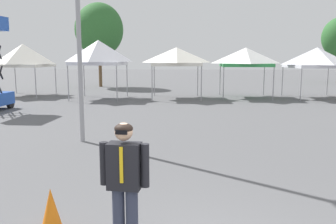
% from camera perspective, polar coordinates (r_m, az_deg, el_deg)
% --- Properties ---
extents(canopy_tent_left_of_center, '(3.39, 3.39, 3.44)m').
position_cam_1_polar(canopy_tent_left_of_center, '(25.95, -22.03, 8.34)').
color(canopy_tent_left_of_center, '#9E9EA3').
rests_on(canopy_tent_left_of_center, ground).
extents(canopy_tent_behind_center, '(3.23, 3.23, 3.61)m').
position_cam_1_polar(canopy_tent_behind_center, '(22.72, -11.00, 9.27)').
color(canopy_tent_behind_center, '#9E9EA3').
rests_on(canopy_tent_behind_center, ground).
extents(canopy_tent_behind_right, '(3.13, 3.13, 3.17)m').
position_cam_1_polar(canopy_tent_behind_right, '(22.56, 1.34, 8.80)').
color(canopy_tent_behind_right, '#9E9EA3').
rests_on(canopy_tent_behind_right, ground).
extents(canopy_tent_far_right, '(3.24, 3.24, 3.17)m').
position_cam_1_polar(canopy_tent_far_right, '(23.50, 12.26, 8.53)').
color(canopy_tent_far_right, '#9E9EA3').
rests_on(canopy_tent_far_right, ground).
extents(canopy_tent_center, '(3.48, 3.48, 3.17)m').
position_cam_1_polar(canopy_tent_center, '(24.49, 22.59, 7.99)').
color(canopy_tent_center, '#9E9EA3').
rests_on(canopy_tent_center, ground).
extents(person_foreground, '(0.65, 0.29, 1.78)m').
position_cam_1_polar(person_foreground, '(4.70, -6.92, -10.68)').
color(person_foreground, '#33384C').
rests_on(person_foreground, ground).
extents(tree_behind_tents_right, '(4.11, 4.11, 7.15)m').
position_cam_1_polar(tree_behind_tents_right, '(32.00, -10.90, 12.72)').
color(tree_behind_tents_right, brown).
rests_on(tree_behind_tents_right, ground).
extents(traffic_cone_lot_center, '(0.32, 0.32, 0.64)m').
position_cam_1_polar(traffic_cone_lot_center, '(5.89, -18.11, -14.40)').
color(traffic_cone_lot_center, orange).
rests_on(traffic_cone_lot_center, ground).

